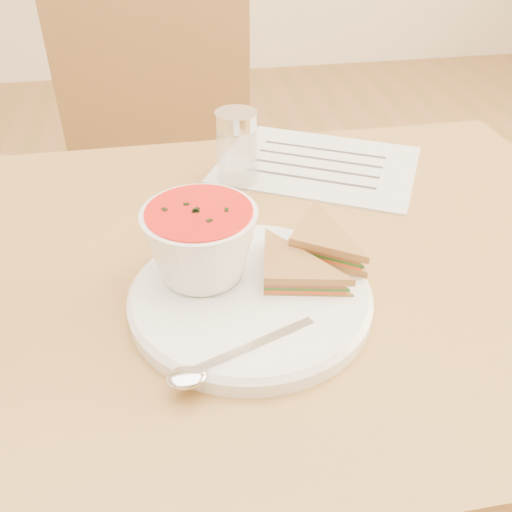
{
  "coord_description": "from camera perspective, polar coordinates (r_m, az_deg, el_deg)",
  "views": [
    {
      "loc": [
        -0.08,
        -0.56,
        1.17
      ],
      "look_at": [
        0.01,
        -0.06,
        0.8
      ],
      "focal_mm": 40.0,
      "sensor_mm": 36.0,
      "label": 1
    }
  ],
  "objects": [
    {
      "name": "chair_far",
      "position": [
        1.31,
        -8.79,
        5.25
      ],
      "size": [
        0.45,
        0.45,
        1.0
      ],
      "primitive_type": null,
      "rotation": [
        0.0,
        0.0,
        3.15
      ],
      "color": "brown",
      "rests_on": "floor"
    },
    {
      "name": "dining_table",
      "position": [
        0.97,
        -1.04,
        -18.5
      ],
      "size": [
        1.0,
        0.7,
        0.75
      ],
      "primitive_type": null,
      "color": "olive",
      "rests_on": "floor"
    },
    {
      "name": "condiment_shaker",
      "position": [
        0.84,
        -1.92,
        10.69
      ],
      "size": [
        0.08,
        0.08,
        0.11
      ],
      "primitive_type": null,
      "rotation": [
        0.0,
        0.0,
        0.35
      ],
      "color": "silver",
      "rests_on": "dining_table"
    },
    {
      "name": "spoon",
      "position": [
        0.55,
        -1.83,
        -9.74
      ],
      "size": [
        0.19,
        0.11,
        0.01
      ],
      "primitive_type": null,
      "rotation": [
        0.0,
        0.0,
        0.39
      ],
      "color": "silver",
      "rests_on": "plate"
    },
    {
      "name": "plate",
      "position": [
        0.63,
        -0.58,
        -4.25
      ],
      "size": [
        0.34,
        0.34,
        0.02
      ],
      "primitive_type": null,
      "rotation": [
        0.0,
        0.0,
        0.34
      ],
      "color": "white",
      "rests_on": "dining_table"
    },
    {
      "name": "soup_bowl",
      "position": [
        0.62,
        -5.51,
        0.99
      ],
      "size": [
        0.15,
        0.15,
        0.09
      ],
      "primitive_type": null,
      "rotation": [
        0.0,
        0.0,
        0.18
      ],
      "color": "white",
      "rests_on": "plate"
    },
    {
      "name": "sandwich_half_a",
      "position": [
        0.61,
        0.77,
        -3.34
      ],
      "size": [
        0.11,
        0.11,
        0.03
      ],
      "primitive_type": null,
      "rotation": [
        0.0,
        0.0,
        -0.2
      ],
      "color": "#A97C3B",
      "rests_on": "plate"
    },
    {
      "name": "sandwich_half_b",
      "position": [
        0.65,
        3.24,
        0.72
      ],
      "size": [
        0.13,
        0.13,
        0.03
      ],
      "primitive_type": null,
      "rotation": [
        0.0,
        0.0,
        -0.59
      ],
      "color": "#A97C3B",
      "rests_on": "plate"
    },
    {
      "name": "paper_menu",
      "position": [
        0.92,
        6.13,
        9.1
      ],
      "size": [
        0.37,
        0.34,
        0.0
      ],
      "primitive_type": null,
      "rotation": [
        0.0,
        0.0,
        -0.49
      ],
      "color": "silver",
      "rests_on": "dining_table"
    }
  ]
}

